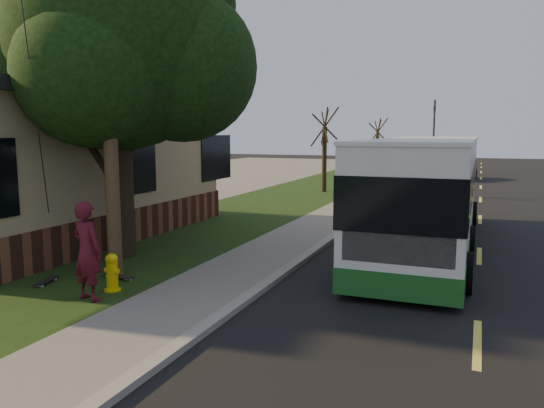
{
  "coord_description": "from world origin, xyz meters",
  "views": [
    {
      "loc": [
        3.91,
        -8.11,
        3.13
      ],
      "look_at": [
        -0.44,
        2.94,
        1.5
      ],
      "focal_mm": 35.0,
      "sensor_mm": 36.0,
      "label": 1
    }
  ],
  "objects": [
    {
      "name": "traffic_signal",
      "position": [
        0.5,
        34.0,
        3.16
      ],
      "size": [
        0.18,
        0.22,
        5.5
      ],
      "color": "#2D2D30",
      "rests_on": "ground"
    },
    {
      "name": "bare_tree_far",
      "position": [
        -3.0,
        30.0,
        2.0
      ],
      "size": [
        1.38,
        1.21,
        4.03
      ],
      "color": "black",
      "rests_on": "grass_verge"
    },
    {
      "name": "dumpster",
      "position": [
        -9.5,
        7.29,
        0.68
      ],
      "size": [
        1.56,
        1.3,
        1.27
      ],
      "color": "black",
      "rests_on": "building_lot"
    },
    {
      "name": "road",
      "position": [
        4.0,
        10.0,
        0.01
      ],
      "size": [
        8.0,
        80.0,
        0.01
      ],
      "primitive_type": "cube",
      "color": "black",
      "rests_on": "ground"
    },
    {
      "name": "grass_verge",
      "position": [
        -4.5,
        10.0,
        0.04
      ],
      "size": [
        5.0,
        80.0,
        0.07
      ],
      "primitive_type": "cube",
      "color": "black",
      "rests_on": "ground"
    },
    {
      "name": "transit_bus",
      "position": [
        2.63,
        6.51,
        1.57
      ],
      "size": [
        2.51,
        10.89,
        2.95
      ],
      "color": "silver",
      "rests_on": "ground"
    },
    {
      "name": "distant_car",
      "position": [
        2.75,
        28.7,
        0.72
      ],
      "size": [
        2.2,
        4.39,
        1.44
      ],
      "primitive_type": "imported",
      "rotation": [
        0.0,
        0.0,
        -0.12
      ],
      "color": "black",
      "rests_on": "ground"
    },
    {
      "name": "skateboarder",
      "position": [
        -2.64,
        -0.61,
        0.98
      ],
      "size": [
        0.74,
        0.55,
        1.82
      ],
      "primitive_type": "imported",
      "rotation": [
        0.0,
        0.0,
        2.95
      ],
      "color": "#490E1B",
      "rests_on": "grass_verge"
    },
    {
      "name": "skateboard_spare",
      "position": [
        -3.03,
        0.73,
        0.12
      ],
      "size": [
        0.75,
        0.24,
        0.07
      ],
      "color": "black",
      "rests_on": "grass_verge"
    },
    {
      "name": "building_lot",
      "position": [
        -14.5,
        10.0,
        0.02
      ],
      "size": [
        15.0,
        80.0,
        0.04
      ],
      "primitive_type": "cube",
      "color": "slate",
      "rests_on": "ground"
    },
    {
      "name": "utility_pole",
      "position": [
        -3.31,
        0.99,
        4.63
      ],
      "size": [
        2.86,
        3.21,
        9.07
      ],
      "color": "#473321",
      "rests_on": "ground"
    },
    {
      "name": "leafy_tree",
      "position": [
        -4.17,
        2.65,
        5.17
      ],
      "size": [
        6.3,
        6.0,
        7.8
      ],
      "color": "black",
      "rests_on": "grass_verge"
    },
    {
      "name": "sidewalk",
      "position": [
        -1.0,
        10.0,
        0.04
      ],
      "size": [
        2.0,
        80.0,
        0.08
      ],
      "primitive_type": "cube",
      "color": "slate",
      "rests_on": "ground"
    },
    {
      "name": "fire_hydrant",
      "position": [
        -2.6,
        0.0,
        0.43
      ],
      "size": [
        0.32,
        0.32,
        0.74
      ],
      "color": "yellow",
      "rests_on": "grass_verge"
    },
    {
      "name": "ground",
      "position": [
        0.0,
        0.0,
        0.0
      ],
      "size": [
        120.0,
        120.0,
        0.0
      ],
      "primitive_type": "plane",
      "color": "black",
      "rests_on": "ground"
    },
    {
      "name": "curb",
      "position": [
        0.0,
        10.0,
        0.06
      ],
      "size": [
        0.25,
        80.0,
        0.12
      ],
      "primitive_type": "cube",
      "color": "gray",
      "rests_on": "ground"
    },
    {
      "name": "skateboard_main",
      "position": [
        -4.17,
        -0.09,
        0.12
      ],
      "size": [
        0.36,
        0.75,
        0.07
      ],
      "color": "black",
      "rests_on": "grass_verge"
    },
    {
      "name": "bare_tree_near",
      "position": [
        -3.5,
        18.0,
        2.15
      ],
      "size": [
        1.38,
        1.21,
        4.31
      ],
      "color": "black",
      "rests_on": "grass_verge"
    }
  ]
}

